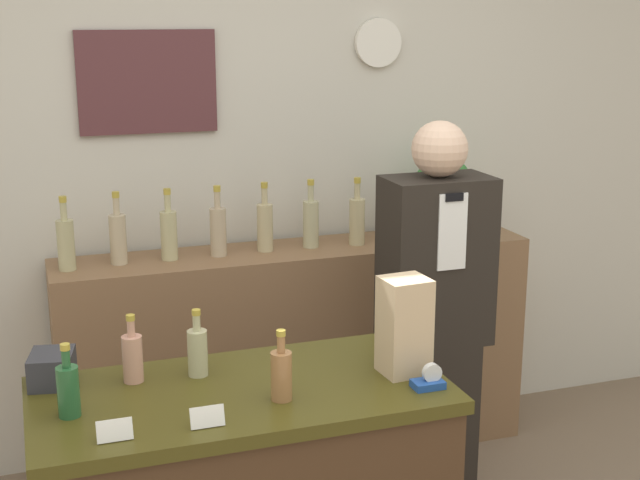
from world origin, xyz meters
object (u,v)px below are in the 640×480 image
object	(u,v)px
potted_plant	(443,193)
tape_dispenser	(429,380)
paper_bag	(404,326)
shopkeeper	(434,327)

from	to	relation	value
potted_plant	tape_dispenser	xyz separation A→B (m)	(-0.75, -1.42, -0.23)
paper_bag	tape_dispenser	world-z (taller)	paper_bag
shopkeeper	tape_dispenser	xyz separation A→B (m)	(-0.40, -0.77, 0.15)
shopkeeper	paper_bag	size ratio (longest dim) A/B	5.39
shopkeeper	tape_dispenser	world-z (taller)	shopkeeper
shopkeeper	potted_plant	xyz separation A→B (m)	(0.35, 0.65, 0.38)
shopkeeper	tape_dispenser	distance (m)	0.88
shopkeeper	potted_plant	bearing A→B (deg)	61.55
shopkeeper	tape_dispenser	size ratio (longest dim) A/B	17.59
potted_plant	tape_dispenser	distance (m)	1.62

